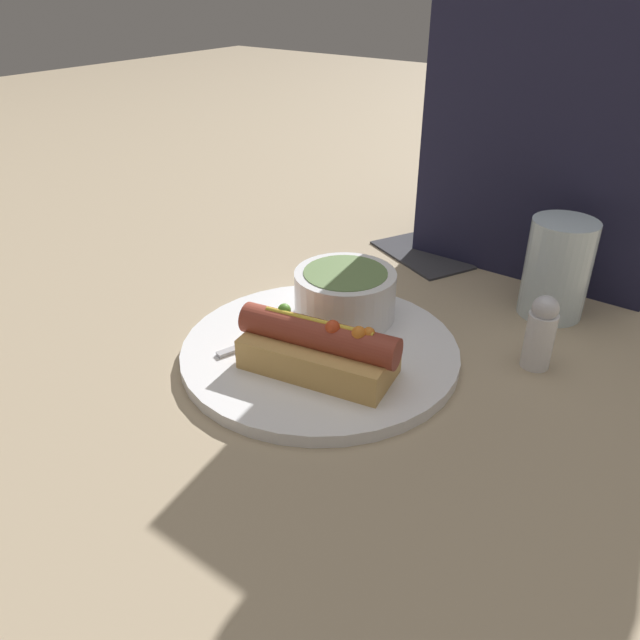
% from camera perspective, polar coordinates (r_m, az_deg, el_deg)
% --- Properties ---
extents(ground_plane, '(4.00, 4.00, 0.00)m').
position_cam_1_polar(ground_plane, '(0.63, 0.00, -3.33)').
color(ground_plane, tan).
extents(dinner_plate, '(0.28, 0.28, 0.01)m').
position_cam_1_polar(dinner_plate, '(0.63, 0.00, -2.86)').
color(dinner_plate, white).
rests_on(dinner_plate, ground_plane).
extents(hot_dog, '(0.16, 0.09, 0.06)m').
position_cam_1_polar(hot_dog, '(0.58, -0.14, -2.62)').
color(hot_dog, tan).
rests_on(hot_dog, dinner_plate).
extents(soup_bowl, '(0.11, 0.11, 0.05)m').
position_cam_1_polar(soup_bowl, '(0.67, 2.30, 2.53)').
color(soup_bowl, white).
rests_on(soup_bowl, dinner_plate).
extents(spoon, '(0.07, 0.15, 0.01)m').
position_cam_1_polar(spoon, '(0.66, -0.66, -0.07)').
color(spoon, '#B7B7BC').
rests_on(spoon, dinner_plate).
extents(drinking_glass, '(0.07, 0.07, 0.11)m').
position_cam_1_polar(drinking_glass, '(0.73, 20.87, 4.41)').
color(drinking_glass, silver).
rests_on(drinking_glass, ground_plane).
extents(napkin, '(0.16, 0.13, 0.01)m').
position_cam_1_polar(napkin, '(0.87, 9.24, 6.00)').
color(napkin, '#333338').
rests_on(napkin, ground_plane).
extents(salt_shaker, '(0.03, 0.03, 0.08)m').
position_cam_1_polar(salt_shaker, '(0.64, 19.52, -1.07)').
color(salt_shaker, silver).
rests_on(salt_shaker, ground_plane).
extents(seated_diner, '(0.30, 0.13, 0.55)m').
position_cam_1_polar(seated_diner, '(0.82, 21.91, 21.00)').
color(seated_diner, '#1E1E38').
rests_on(seated_diner, ground_plane).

